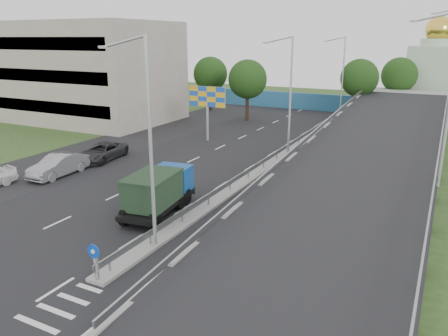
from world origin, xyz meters
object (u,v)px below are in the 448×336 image
Objects in this scene: lamp_post_near at (147,134)px; sign_bollard at (95,262)px; billboard at (207,100)px; dump_truck at (159,190)px; lamp_post_mid at (289,90)px; church at (433,73)px; parked_car_c at (102,152)px; lamp_post_far at (341,74)px; parked_car_b at (58,165)px.

sign_bollard is at bearing -91.64° from lamp_post_near.
dump_truck is at bearing -69.43° from billboard.
lamp_post_near reaches higher than sign_bollard.
lamp_post_mid is 35.41m from church.
billboard reaches higher than parked_car_c.
lamp_post_far is 1.93× the size of parked_car_c.
parked_car_b is at bearing -134.79° from lamp_post_mid.
lamp_post_far reaches higher than dump_truck.
parked_car_b is at bearing 154.25° from lamp_post_near.
lamp_post_near is 6.32m from dump_truck.
lamp_post_mid is at bearing 43.62° from parked_car_b.
dump_truck is at bearing -98.26° from lamp_post_mid.
sign_bollard is 6.12m from lamp_post_near.
church is at bearing 54.07° from parked_car_c.
sign_bollard is 0.27× the size of dump_truck.
lamp_post_far is 1.83× the size of billboard.
lamp_post_mid is 16.80m from dump_truck.
parked_car_c is (-4.47, -10.57, -3.46)m from billboard.
dump_truck is at bearing -14.47° from parked_car_b.
lamp_post_far reaches higher than billboard.
lamp_post_mid reaches higher than parked_car_b.
lamp_post_mid is at bearing 90.00° from lamp_post_near.
parked_car_c is at bearing -118.87° from church.
lamp_post_near reaches higher than parked_car_b.
parked_car_c is (-13.58, -8.57, -5.08)m from lamp_post_mid.
billboard is 19.48m from dump_truck.
lamp_post_mid reaches higher than dump_truck.
lamp_post_near is 54.90m from church.
parked_car_c is (-13.58, 11.43, -5.08)m from lamp_post_near.
lamp_post_near is 1.93× the size of parked_car_c.
lamp_post_near is 18.47m from parked_car_c.
billboard is 0.89× the size of dump_truck.
lamp_post_mid reaches higher than sign_bollard.
lamp_post_near is 1.00× the size of lamp_post_mid.
lamp_post_near is at bearing -27.34° from parked_car_b.
parked_car_b is at bearing 142.27° from sign_bollard.
billboard is at bearing -116.84° from lamp_post_far.
sign_bollard is at bearing -39.31° from parked_car_b.
lamp_post_mid is at bearing 89.74° from sign_bollard.
lamp_post_near is at bearing 88.36° from sign_bollard.
lamp_post_near and lamp_post_mid have the same top height.
sign_bollard is at bearing -70.79° from billboard.
dump_truck is 1.18× the size of parked_car_c.
lamp_post_mid is 19.70m from parked_car_b.
lamp_post_far is 36.40m from dump_truck.
dump_truck is (-12.22, -50.06, -3.86)m from church.
church reaches higher than parked_car_c.
dump_truck reaches higher than parked_car_c.
lamp_post_far is at bearing -125.24° from church.
sign_bollard is 0.33× the size of parked_car_b.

